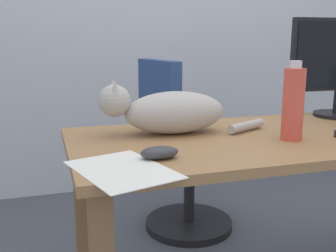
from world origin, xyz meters
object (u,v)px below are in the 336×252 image
(cat, at_px, (169,111))
(spray_bottle, at_px, (293,103))
(office_chair, at_px, (182,159))
(computer_mouse, at_px, (159,153))

(cat, distance_m, spray_bottle, 0.42)
(office_chair, relative_size, cat, 1.52)
(office_chair, height_order, computer_mouse, office_chair)
(cat, distance_m, computer_mouse, 0.32)
(spray_bottle, bearing_deg, computer_mouse, -170.43)
(office_chair, height_order, spray_bottle, spray_bottle)
(computer_mouse, distance_m, spray_bottle, 0.50)
(cat, height_order, spray_bottle, spray_bottle)
(office_chair, bearing_deg, computer_mouse, -112.97)
(computer_mouse, bearing_deg, cat, 67.77)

